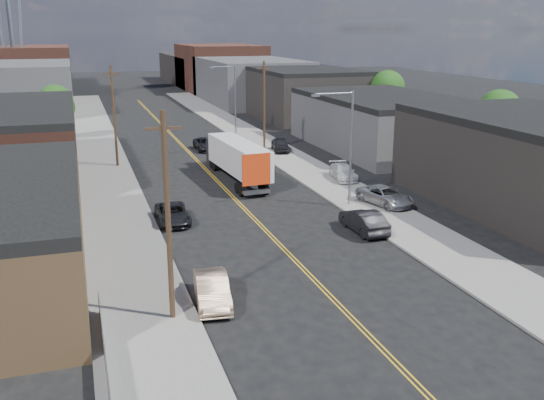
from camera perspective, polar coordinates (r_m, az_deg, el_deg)
ground at (r=78.50m, az=-9.12°, el=5.78°), size 260.00×260.00×0.00m
centerline at (r=63.98m, az=-6.97°, el=3.61°), size 0.32×120.00×0.01m
sidewalk_left at (r=62.91m, az=-15.49°, el=3.01°), size 5.00×140.00×0.15m
sidewalk_right at (r=66.38m, az=1.12°, el=4.23°), size 5.00×140.00×0.15m
warehouse_brown at (r=61.59m, az=-23.59°, el=5.06°), size 12.00×26.00×6.60m
industrial_right_b at (r=71.75m, az=10.42°, el=7.26°), size 14.00×24.00×6.10m
industrial_right_c at (r=95.17m, az=2.96°, el=10.00°), size 14.00×22.00×7.60m
skyline_left_a at (r=112.14m, az=-22.46°, el=9.83°), size 16.00×30.00×8.00m
skyline_right_a at (r=116.27m, az=-2.09°, el=11.16°), size 16.00×30.00×8.00m
skyline_left_b at (r=136.95m, az=-21.81°, el=11.19°), size 16.00×26.00×10.00m
skyline_right_b at (r=140.35m, az=-4.97°, el=12.31°), size 16.00×26.00×10.00m
skyline_left_c at (r=156.97m, az=-21.36°, el=11.13°), size 16.00×40.00×7.00m
skyline_right_c at (r=159.95m, az=-6.63°, el=12.15°), size 16.00×40.00×7.00m
streetlight_near at (r=46.46m, az=7.03°, el=5.70°), size 3.39×0.25×9.00m
streetlight_far at (r=79.28m, az=-3.78°, el=9.93°), size 3.39×0.25×9.00m
utility_pole_left_near at (r=27.93m, az=-9.77°, el=-1.59°), size 1.60×0.26×10.00m
utility_pole_left_far at (r=62.10m, az=-14.63°, el=7.67°), size 1.60×0.26×10.00m
utility_pole_right at (r=67.98m, az=-0.74°, el=8.83°), size 1.60×0.26×10.00m
chainlink_fence at (r=23.65m, az=-15.06°, el=-17.33°), size 0.05×16.00×1.22m
tree_left_far at (r=78.96m, az=-19.64°, el=8.48°), size 4.35×4.20×6.97m
tree_right_near at (r=67.64m, az=20.63°, el=7.57°), size 4.60×4.48×7.44m
tree_right_far at (r=87.54m, az=10.85°, el=10.14°), size 4.85×4.76×7.91m
semi_truck at (r=55.77m, az=-3.53°, el=4.10°), size 3.14×14.28×3.70m
car_left_b at (r=30.87m, az=-5.67°, el=-8.41°), size 2.14×4.75×1.51m
car_left_c at (r=43.79m, az=-9.35°, el=-1.29°), size 2.35×4.86×1.33m
car_right_oncoming at (r=41.71m, az=8.63°, el=-1.96°), size 1.70×4.77×1.56m
car_right_lot_a at (r=47.98m, az=10.62°, el=0.39°), size 3.42×5.46×1.41m
car_right_lot_b at (r=55.66m, az=6.71°, el=2.64°), size 2.60×4.82×1.33m
car_right_lot_c at (r=68.04m, az=0.80°, el=5.22°), size 2.53×4.61×1.49m
car_ahead_truck at (r=69.92m, az=-6.23°, el=5.26°), size 2.36×5.06×1.40m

